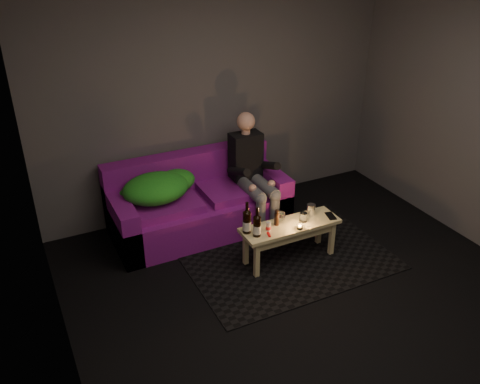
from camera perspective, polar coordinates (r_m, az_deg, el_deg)
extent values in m
plane|color=black|center=(4.43, 10.11, -13.69)|extent=(4.50, 4.50, 0.00)
plane|color=#545154|center=(5.52, -2.59, 10.83)|extent=(4.00, 0.00, 4.00)
plane|color=#545154|center=(3.04, -20.03, -5.78)|extent=(0.00, 4.50, 4.50)
cube|color=black|center=(5.08, 5.18, -7.15)|extent=(1.95, 1.42, 0.01)
cube|color=#7C1182|center=(5.40, -4.56, -2.50)|extent=(1.82, 0.82, 0.38)
cube|color=#7C1182|center=(5.48, -5.94, 2.52)|extent=(1.82, 0.20, 0.40)
cube|color=#7C1182|center=(5.15, -13.08, -3.60)|extent=(0.18, 0.82, 0.57)
cube|color=#7C1182|center=(5.67, 3.11, 0.15)|extent=(0.18, 0.82, 0.57)
cube|color=#7C1182|center=(5.14, -8.41, -1.46)|extent=(0.68, 0.55, 0.09)
cube|color=#7C1182|center=(5.39, -0.69, 0.29)|extent=(0.68, 0.55, 0.09)
ellipsoid|color=#188723|center=(5.08, -9.45, 0.40)|extent=(0.66, 0.51, 0.27)
ellipsoid|color=#188723|center=(5.27, -7.22, 1.27)|extent=(0.40, 0.33, 0.22)
ellipsoid|color=#188723|center=(5.16, -11.89, -0.19)|extent=(0.29, 0.24, 0.15)
cube|color=black|center=(5.40, 0.64, 4.10)|extent=(0.33, 0.20, 0.50)
sphere|color=#DEA08A|center=(5.26, 0.66, 7.93)|extent=(0.19, 0.19, 0.19)
cylinder|color=#4C4D56|center=(5.25, 1.22, 0.27)|extent=(0.13, 0.46, 0.13)
cylinder|color=#4C4D56|center=(5.32, 2.80, 0.64)|extent=(0.13, 0.46, 0.13)
cylinder|color=#4C4D56|center=(5.20, 2.31, -3.18)|extent=(0.10, 0.10, 0.47)
cylinder|color=#4C4D56|center=(5.27, 3.88, -2.77)|extent=(0.10, 0.10, 0.47)
cube|color=black|center=(5.27, 2.56, -5.37)|extent=(0.08, 0.20, 0.05)
cube|color=black|center=(5.34, 4.11, -4.94)|extent=(0.08, 0.20, 0.05)
cube|color=#D3C37B|center=(4.84, 5.67, -3.78)|extent=(0.98, 0.31, 0.04)
cube|color=#D3C37B|center=(4.87, 5.64, -4.40)|extent=(0.85, 0.24, 0.09)
cube|color=#D3C37B|center=(4.69, 1.89, -7.68)|extent=(0.04, 0.04, 0.36)
cube|color=#D3C37B|center=(4.85, 0.65, -6.33)|extent=(0.04, 0.04, 0.36)
cube|color=#D3C37B|center=(5.08, 10.26, -5.16)|extent=(0.04, 0.04, 0.36)
cube|color=#D3C37B|center=(5.22, 8.85, -4.00)|extent=(0.04, 0.04, 0.36)
cylinder|color=black|center=(4.63, 0.78, -3.43)|extent=(0.08, 0.08, 0.21)
cylinder|color=white|center=(4.64, 0.77, -3.77)|extent=(0.08, 0.08, 0.09)
cone|color=black|center=(4.57, 0.79, -2.11)|extent=(0.08, 0.08, 0.03)
cylinder|color=black|center=(4.55, 0.79, -1.74)|extent=(0.03, 0.03, 0.10)
cylinder|color=black|center=(4.59, 1.92, -3.89)|extent=(0.07, 0.07, 0.20)
cylinder|color=white|center=(4.60, 1.91, -4.20)|extent=(0.07, 0.07, 0.08)
cone|color=black|center=(4.53, 1.94, -2.66)|extent=(0.07, 0.07, 0.03)
cylinder|color=black|center=(4.51, 1.95, -2.32)|extent=(0.03, 0.03, 0.09)
cylinder|color=silver|center=(4.69, 3.20, -3.88)|extent=(0.05, 0.05, 0.09)
cylinder|color=black|center=(4.78, 4.15, -3.05)|extent=(0.05, 0.05, 0.12)
cylinder|color=white|center=(4.84, 4.60, -2.84)|extent=(0.10, 0.10, 0.09)
cylinder|color=white|center=(4.75, 6.72, -3.91)|extent=(0.06, 0.06, 0.04)
sphere|color=orange|center=(4.75, 6.73, -3.80)|extent=(0.02, 0.02, 0.02)
cylinder|color=white|center=(4.87, 7.13, -2.83)|extent=(0.09, 0.09, 0.09)
cylinder|color=silver|center=(4.98, 7.97, -1.99)|extent=(0.10, 0.10, 0.11)
cube|color=black|center=(5.01, 10.14, -2.66)|extent=(0.11, 0.16, 0.01)
cube|color=red|center=(4.65, 3.25, -4.80)|extent=(0.04, 0.08, 0.01)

